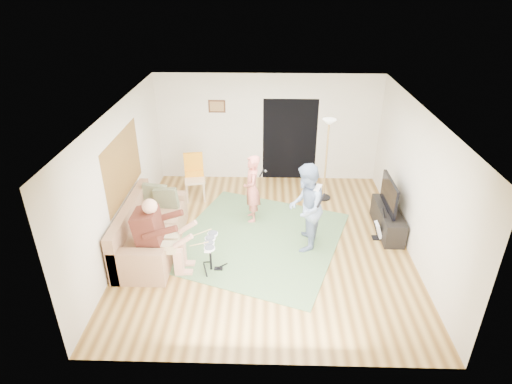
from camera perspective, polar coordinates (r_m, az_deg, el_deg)
floor at (r=8.63m, az=1.41°, el=-6.65°), size 6.00×6.00×0.00m
walls at (r=7.95m, az=1.52°, el=1.42°), size 5.50×6.00×2.70m
ceiling at (r=7.46m, az=1.65°, el=10.77°), size 6.00×6.00×0.00m
window_blinds at (r=8.50m, az=-17.31°, el=3.39°), size 0.00×2.05×2.05m
doorway at (r=10.83m, az=4.52°, el=6.92°), size 2.10×0.00×2.10m
picture_frame at (r=10.62m, az=-5.24°, el=11.31°), size 0.42×0.03×0.32m
area_rug at (r=8.70m, az=0.23°, el=-6.30°), size 4.01×4.12×0.02m
sofa at (r=8.54m, az=-14.29°, el=-5.49°), size 0.96×2.34×0.95m
drummer at (r=7.78m, az=-12.52°, el=-6.69°), size 0.94×0.52×1.44m
drum_kit at (r=7.77m, az=-6.08°, el=-8.57°), size 0.36×0.64×0.66m
singer at (r=9.00m, az=-0.54°, el=0.42°), size 0.42×0.58×1.49m
microphone at (r=8.84m, az=0.75°, el=2.53°), size 0.06×0.06×0.24m
guitarist at (r=8.09m, az=6.63°, el=-2.11°), size 0.80×0.95×1.74m
guitar_held at (r=7.97m, az=8.18°, el=-0.16°), size 0.32×0.61×0.26m
guitar_spare at (r=8.97m, az=16.03°, el=-4.86°), size 0.26×0.23×0.72m
torchiere_lamp at (r=9.79m, az=9.49°, el=6.13°), size 0.35×0.35×1.95m
dining_chair at (r=10.15m, az=-8.09°, el=1.17°), size 0.54×0.56×1.09m
tv_cabinet at (r=9.27m, az=17.14°, el=-3.59°), size 0.40×1.40×0.50m
television at (r=8.97m, az=17.35°, el=-0.30°), size 0.06×1.04×0.62m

